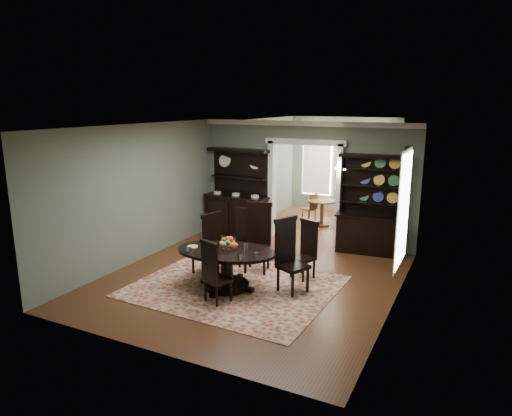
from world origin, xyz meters
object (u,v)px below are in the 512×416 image
(welsh_dresser, at_px, (368,218))
(dining_table, at_px, (227,262))
(sideboard, at_px, (238,205))
(parlor_table, at_px, (322,209))

(welsh_dresser, bearing_deg, dining_table, -125.09)
(dining_table, xyz_separation_m, welsh_dresser, (1.89, 3.31, 0.31))
(sideboard, xyz_separation_m, parlor_table, (1.75, 1.79, -0.31))
(sideboard, xyz_separation_m, welsh_dresser, (3.45, 0.02, 0.04))
(parlor_table, bearing_deg, dining_table, -92.09)
(dining_table, bearing_deg, sideboard, 106.92)
(sideboard, bearing_deg, parlor_table, 49.13)
(parlor_table, bearing_deg, welsh_dresser, -46.17)
(welsh_dresser, distance_m, parlor_table, 2.48)
(dining_table, distance_m, parlor_table, 5.09)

